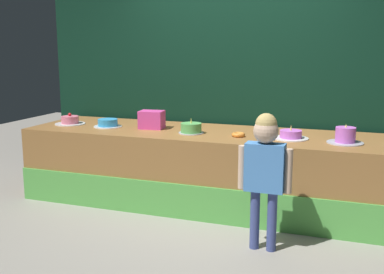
{
  "coord_description": "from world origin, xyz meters",
  "views": [
    {
      "loc": [
        1.36,
        -4.06,
        1.66
      ],
      "look_at": [
        -0.22,
        0.32,
        0.76
      ],
      "focal_mm": 43.63,
      "sensor_mm": 36.0,
      "label": 1
    }
  ],
  "objects_px": {
    "cake_left": "(108,123)",
    "cake_center_left": "(191,128)",
    "cake_far_left": "(70,121)",
    "pink_box": "(152,120)",
    "donut": "(238,135)",
    "child_figure": "(265,163)",
    "cake_center_right": "(291,135)",
    "cake_right": "(345,136)"
  },
  "relations": [
    {
      "from": "cake_left",
      "to": "cake_center_left",
      "type": "xyz_separation_m",
      "value": [
        1.01,
        -0.06,
        0.01
      ]
    },
    {
      "from": "cake_far_left",
      "to": "cake_left",
      "type": "height_order",
      "value": "cake_far_left"
    },
    {
      "from": "pink_box",
      "to": "donut",
      "type": "height_order",
      "value": "pink_box"
    },
    {
      "from": "child_figure",
      "to": "cake_center_right",
      "type": "relative_size",
      "value": 3.34
    },
    {
      "from": "child_figure",
      "to": "donut",
      "type": "bearing_deg",
      "value": 118.01
    },
    {
      "from": "cake_far_left",
      "to": "cake_center_left",
      "type": "relative_size",
      "value": 1.32
    },
    {
      "from": "donut",
      "to": "cake_center_left",
      "type": "xyz_separation_m",
      "value": [
        -0.5,
        0.02,
        0.03
      ]
    },
    {
      "from": "cake_center_left",
      "to": "cake_center_right",
      "type": "distance_m",
      "value": 1.01
    },
    {
      "from": "child_figure",
      "to": "donut",
      "type": "xyz_separation_m",
      "value": [
        -0.43,
        0.8,
        0.06
      ]
    },
    {
      "from": "cake_far_left",
      "to": "cake_left",
      "type": "distance_m",
      "value": 0.5
    },
    {
      "from": "child_figure",
      "to": "cake_right",
      "type": "distance_m",
      "value": 1.02
    },
    {
      "from": "cake_center_left",
      "to": "cake_right",
      "type": "relative_size",
      "value": 0.78
    },
    {
      "from": "pink_box",
      "to": "cake_right",
      "type": "xyz_separation_m",
      "value": [
        2.02,
        -0.12,
        -0.03
      ]
    },
    {
      "from": "child_figure",
      "to": "cake_far_left",
      "type": "xyz_separation_m",
      "value": [
        -2.44,
        0.89,
        0.08
      ]
    },
    {
      "from": "donut",
      "to": "cake_center_left",
      "type": "height_order",
      "value": "cake_center_left"
    },
    {
      "from": "cake_center_left",
      "to": "cake_center_right",
      "type": "relative_size",
      "value": 0.76
    },
    {
      "from": "donut",
      "to": "cake_center_left",
      "type": "bearing_deg",
      "value": 178.13
    },
    {
      "from": "cake_far_left",
      "to": "cake_left",
      "type": "bearing_deg",
      "value": -1.81
    },
    {
      "from": "pink_box",
      "to": "cake_center_left",
      "type": "xyz_separation_m",
      "value": [
        0.5,
        -0.13,
        -0.05
      ]
    },
    {
      "from": "cake_right",
      "to": "cake_center_left",
      "type": "bearing_deg",
      "value": -179.59
    },
    {
      "from": "donut",
      "to": "child_figure",
      "type": "bearing_deg",
      "value": -61.99
    },
    {
      "from": "child_figure",
      "to": "donut",
      "type": "height_order",
      "value": "child_figure"
    },
    {
      "from": "donut",
      "to": "cake_far_left",
      "type": "xyz_separation_m",
      "value": [
        -2.02,
        0.09,
        0.02
      ]
    },
    {
      "from": "cake_center_left",
      "to": "cake_left",
      "type": "bearing_deg",
      "value": 176.87
    },
    {
      "from": "donut",
      "to": "cake_right",
      "type": "xyz_separation_m",
      "value": [
        1.01,
        0.03,
        0.04
      ]
    },
    {
      "from": "child_figure",
      "to": "pink_box",
      "type": "height_order",
      "value": "child_figure"
    },
    {
      "from": "cake_left",
      "to": "pink_box",
      "type": "bearing_deg",
      "value": 8.33
    },
    {
      "from": "donut",
      "to": "cake_center_right",
      "type": "distance_m",
      "value": 0.51
    },
    {
      "from": "cake_center_left",
      "to": "cake_right",
      "type": "xyz_separation_m",
      "value": [
        1.51,
        0.01,
        0.01
      ]
    },
    {
      "from": "cake_left",
      "to": "cake_center_right",
      "type": "relative_size",
      "value": 0.91
    },
    {
      "from": "child_figure",
      "to": "cake_center_right",
      "type": "xyz_separation_m",
      "value": [
        0.08,
        0.87,
        0.08
      ]
    },
    {
      "from": "donut",
      "to": "cake_center_left",
      "type": "relative_size",
      "value": 0.51
    },
    {
      "from": "cake_far_left",
      "to": "cake_right",
      "type": "height_order",
      "value": "cake_right"
    },
    {
      "from": "donut",
      "to": "cake_right",
      "type": "height_order",
      "value": "cake_right"
    },
    {
      "from": "cake_far_left",
      "to": "cake_right",
      "type": "relative_size",
      "value": 1.03
    },
    {
      "from": "cake_left",
      "to": "cake_right",
      "type": "height_order",
      "value": "cake_right"
    },
    {
      "from": "child_figure",
      "to": "cake_center_right",
      "type": "height_order",
      "value": "child_figure"
    },
    {
      "from": "pink_box",
      "to": "donut",
      "type": "xyz_separation_m",
      "value": [
        1.01,
        -0.15,
        -0.08
      ]
    },
    {
      "from": "cake_left",
      "to": "cake_center_left",
      "type": "distance_m",
      "value": 1.01
    },
    {
      "from": "child_figure",
      "to": "cake_center_right",
      "type": "distance_m",
      "value": 0.88
    },
    {
      "from": "pink_box",
      "to": "cake_far_left",
      "type": "height_order",
      "value": "pink_box"
    },
    {
      "from": "cake_far_left",
      "to": "cake_center_left",
      "type": "height_order",
      "value": "cake_center_left"
    }
  ]
}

